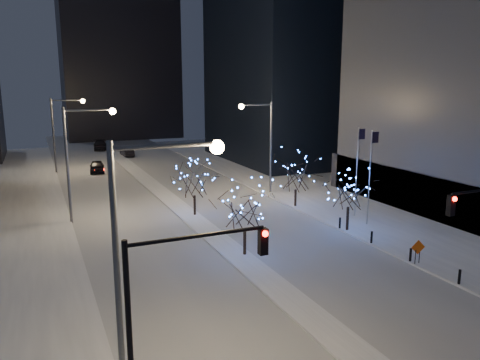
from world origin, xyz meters
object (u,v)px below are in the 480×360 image
holiday_tree_plaza_near (349,190)px  car_far (100,145)px  construction_sign (418,249)px  traffic_signal_west (173,296)px  holiday_tree_median_far (194,180)px  street_lamp_w_near (144,233)px  street_lamp_east (263,135)px  street_lamp_w_mid (79,148)px  holiday_tree_median_near (245,207)px  car_mid (127,152)px  holiday_tree_plaza_far (296,172)px  street_lamp_w_far (61,125)px  car_near (97,167)px

holiday_tree_plaza_near → car_far: bearing=101.8°
car_far → construction_sign: construction_sign is taller
traffic_signal_west → holiday_tree_plaza_near: (18.94, 15.41, -1.24)m
car_far → traffic_signal_west: bearing=-89.3°
holiday_tree_median_far → holiday_tree_plaza_near: size_ratio=0.98×
holiday_tree_plaza_near → holiday_tree_median_far: bearing=137.0°
street_lamp_w_near → street_lamp_east: 33.85m
street_lamp_w_mid → holiday_tree_median_near: bearing=-54.6°
street_lamp_w_mid → car_far: street_lamp_w_mid is taller
car_mid → construction_sign: size_ratio=2.71×
car_far → holiday_tree_plaza_near: 58.71m
car_mid → holiday_tree_median_near: (-1.00, -49.32, 2.81)m
street_lamp_w_near → car_mid: bearing=80.3°
construction_sign → holiday_tree_plaza_far: bearing=101.4°
street_lamp_w_far → car_near: (4.06, -1.53, -5.71)m
street_lamp_w_far → holiday_tree_plaza_far: 34.44m
car_near → holiday_tree_plaza_near: 38.39m
street_lamp_w_far → car_mid: street_lamp_w_far is taller
street_lamp_w_far → holiday_tree_median_near: street_lamp_w_far is taller
street_lamp_east → construction_sign: size_ratio=6.10×
street_lamp_w_mid → holiday_tree_plaza_near: (19.44, -11.60, -2.98)m
street_lamp_east → street_lamp_w_near: bearing=-124.2°
holiday_tree_median_far → holiday_tree_plaza_far: 10.05m
street_lamp_w_far → car_mid: 16.24m
street_lamp_w_far → traffic_signal_west: bearing=-89.5°
holiday_tree_median_near → construction_sign: bearing=-32.4°
street_lamp_w_mid → street_lamp_w_far: (0.00, 25.00, 0.00)m
holiday_tree_median_far → holiday_tree_plaza_near: 13.68m
car_far → holiday_tree_median_far: holiday_tree_median_far is taller
construction_sign → holiday_tree_median_far: bearing=131.7°
holiday_tree_median_near → holiday_tree_plaza_far: 14.16m
car_mid → holiday_tree_median_far: size_ratio=0.88×
car_near → holiday_tree_median_near: 37.25m
street_lamp_w_near → car_near: bearing=85.2°
street_lamp_w_near → car_far: size_ratio=1.76×
car_near → car_mid: size_ratio=1.04×
street_lamp_w_near → holiday_tree_plaza_far: size_ratio=1.83×
car_near → holiday_tree_median_far: holiday_tree_median_far is taller
street_lamp_w_near → street_lamp_w_mid: same height
car_far → street_lamp_w_near: bearing=-89.8°
street_lamp_east → car_near: size_ratio=2.16×
car_mid → holiday_tree_median_far: holiday_tree_median_far is taller
holiday_tree_median_far → construction_sign: 19.97m
street_lamp_w_far → holiday_tree_median_near: bearing=-76.2°
car_near → holiday_tree_median_far: bearing=-71.3°
street_lamp_w_mid → holiday_tree_median_far: 10.19m
street_lamp_w_far → holiday_tree_median_far: 29.01m
street_lamp_w_mid → street_lamp_east: same height
car_near → construction_sign: (15.18, -42.98, 0.35)m
car_near → construction_sign: construction_sign is taller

